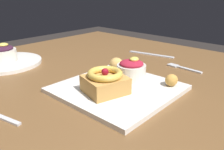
# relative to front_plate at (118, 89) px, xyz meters

# --- Properties ---
(dining_table) EXTENTS (1.20, 1.06, 0.73)m
(dining_table) POSITION_rel_front_plate_xyz_m (-0.01, 0.15, -0.10)
(dining_table) COLOR brown
(dining_table) RESTS_ON ground_plane
(front_plate) EXTENTS (0.28, 0.28, 0.01)m
(front_plate) POSITION_rel_front_plate_xyz_m (0.00, 0.00, 0.00)
(front_plate) COLOR white
(front_plate) RESTS_ON dining_table
(cake_slice) EXTENTS (0.12, 0.11, 0.06)m
(cake_slice) POSITION_rel_front_plate_xyz_m (-0.05, 0.00, 0.03)
(cake_slice) COLOR #C68E47
(cake_slice) RESTS_ON front_plate
(berry_ramekin) EXTENTS (0.08, 0.08, 0.07)m
(berry_ramekin) POSITION_rel_front_plate_xyz_m (0.07, 0.01, 0.03)
(berry_ramekin) COLOR silver
(berry_ramekin) RESTS_ON front_plate
(fritter_front) EXTENTS (0.04, 0.03, 0.03)m
(fritter_front) POSITION_rel_front_plate_xyz_m (0.10, -0.10, 0.02)
(fritter_front) COLOR gold
(fritter_front) RESTS_ON front_plate
(fritter_middle) EXTENTS (0.04, 0.04, 0.04)m
(fritter_middle) POSITION_rel_front_plate_xyz_m (0.10, 0.09, 0.03)
(fritter_middle) COLOR tan
(fritter_middle) RESTS_ON front_plate
(back_plate) EXTENTS (0.25, 0.25, 0.01)m
(back_plate) POSITION_rel_front_plate_xyz_m (-0.10, 0.45, 0.00)
(back_plate) COLOR white
(back_plate) RESTS_ON dining_table
(back_ramekin) EXTENTS (0.10, 0.10, 0.07)m
(back_ramekin) POSITION_rel_front_plate_xyz_m (-0.10, 0.45, 0.03)
(back_ramekin) COLOR silver
(back_ramekin) RESTS_ON back_plate
(fork) EXTENTS (0.03, 0.13, 0.00)m
(fork) POSITION_rel_front_plate_xyz_m (0.29, -0.04, -0.00)
(fork) COLOR silver
(fork) RESTS_ON dining_table
(knife) EXTENTS (0.05, 0.19, 0.00)m
(knife) POSITION_rel_front_plate_xyz_m (0.36, 0.13, -0.00)
(knife) COLOR silver
(knife) RESTS_ON dining_table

